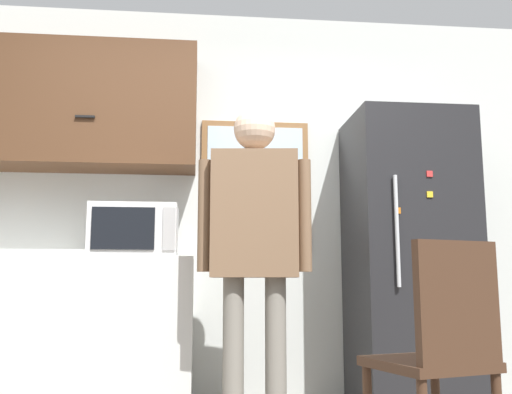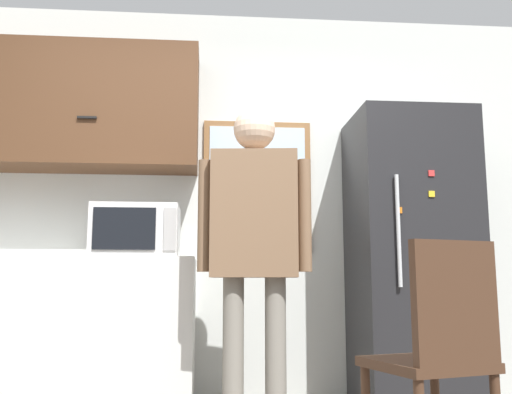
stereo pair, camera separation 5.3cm
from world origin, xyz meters
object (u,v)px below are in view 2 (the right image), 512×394
object	(u,v)px
microwave	(136,232)
refrigerator	(412,259)
chair	(439,348)
person	(254,230)

from	to	relation	value
microwave	refrigerator	world-z (taller)	refrigerator
microwave	chair	xyz separation A→B (m)	(1.36, -1.21, -0.57)
person	refrigerator	distance (m)	1.20
person	chair	bearing A→B (deg)	-39.85
person	chair	distance (m)	1.13
refrigerator	person	bearing A→B (deg)	-152.01
person	refrigerator	xyz separation A→B (m)	(1.05, 0.56, -0.12)
refrigerator	chair	size ratio (longest dim) A/B	1.98
person	chair	size ratio (longest dim) A/B	1.82
microwave	chair	world-z (taller)	microwave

